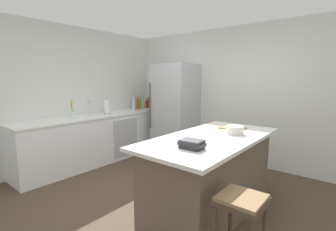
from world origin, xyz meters
name	(u,v)px	position (x,y,z in m)	size (l,w,h in m)	color
ground_plane	(162,205)	(0.00, 0.00, 0.00)	(7.20, 7.20, 0.00)	#4C3D2D
wall_rear	(238,96)	(0.00, 2.25, 1.30)	(6.00, 0.10, 2.60)	silver
wall_left	(62,96)	(-2.45, 0.00, 1.30)	(0.10, 6.00, 2.60)	silver
counter_run_left	(100,138)	(-2.08, 0.53, 0.46)	(0.67, 3.17, 0.93)	white
kitchen_island	(211,174)	(0.54, 0.29, 0.48)	(0.96, 1.99, 0.94)	brown
refrigerator	(175,110)	(-1.20, 1.83, 0.96)	(0.82, 0.77, 1.92)	#B7BABF
bar_stool	(241,211)	(1.22, -0.43, 0.57)	(0.36, 0.36, 0.70)	#473828
sink_faucet	(89,107)	(-2.13, 0.35, 1.08)	(0.15, 0.05, 0.30)	silver
flower_vase	(72,114)	(-2.04, -0.03, 1.02)	(0.09, 0.09, 0.32)	silver
paper_towel_roll	(107,107)	(-2.09, 0.74, 1.06)	(0.14, 0.14, 0.31)	gray
syrup_bottle	(149,104)	(-2.14, 1.99, 1.03)	(0.06, 0.06, 0.25)	#5B3319
hot_sauce_bottle	(147,104)	(-2.13, 1.91, 1.02)	(0.05, 0.05, 0.23)	red
gin_bottle	(143,104)	(-2.13, 1.80, 1.04)	(0.08, 0.08, 0.29)	#8CB79E
olive_oil_bottle	(140,104)	(-2.14, 1.71, 1.04)	(0.06, 0.06, 0.29)	olive
vinegar_bottle	(137,104)	(-2.14, 1.63, 1.06)	(0.06, 0.06, 0.31)	#994C23
soda_bottle	(134,104)	(-2.15, 1.52, 1.06)	(0.06, 0.06, 0.33)	silver
cookbook_stack	(192,144)	(0.63, -0.27, 0.98)	(0.25, 0.18, 0.09)	#2D2D33
mixing_bowl	(234,130)	(0.68, 0.61, 0.99)	(0.22, 0.22, 0.10)	silver
cutting_board	(232,128)	(0.53, 0.88, 0.95)	(0.32, 0.24, 0.02)	#9E7042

